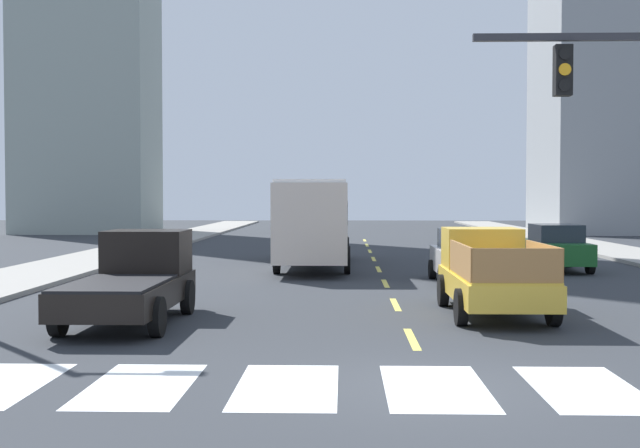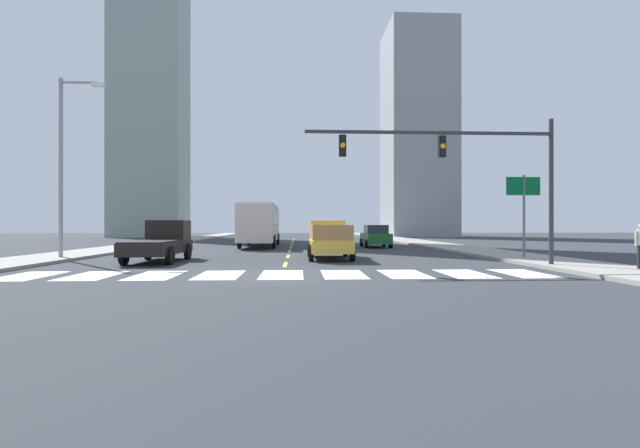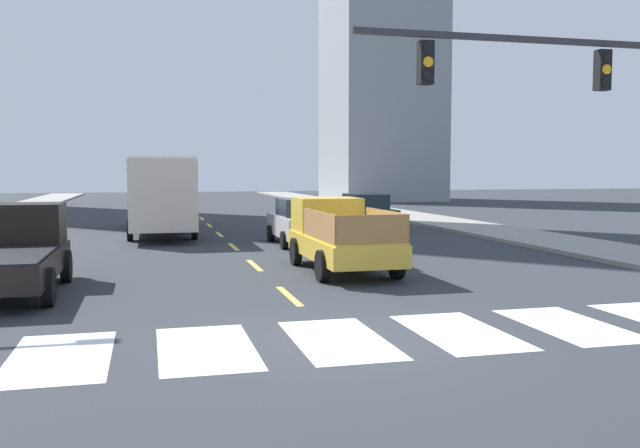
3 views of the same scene
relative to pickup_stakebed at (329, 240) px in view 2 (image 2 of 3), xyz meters
The scene contains 30 objects.
ground_plane 8.00m from the pickup_stakebed, 105.77° to the right, with size 160.00×160.00×0.00m, color #2D3035.
sidewalk_right 14.27m from the pickup_stakebed, 46.67° to the left, with size 3.55×110.00×0.15m, color gray.
sidewalk_left 17.51m from the pickup_stakebed, 143.68° to the left, with size 3.55×110.00×0.15m, color gray.
crosswalk_stripe_0 13.21m from the pickup_stakebed, 144.56° to the right, with size 1.47×2.92×0.01m, color silver.
crosswalk_stripe_1 11.54m from the pickup_stakebed, 138.36° to the right, with size 1.47×2.92×0.01m, color silver.
crosswalk_stripe_2 10.04m from the pickup_stakebed, 130.16° to the right, with size 1.47×2.92×0.01m, color silver.
crosswalk_stripe_3 8.82m from the pickup_stakebed, 119.39° to the right, with size 1.47×2.92×0.01m, color silver.
crosswalk_stripe_4 8.00m from the pickup_stakebed, 105.77° to the right, with size 1.47×2.92×0.01m, color silver.
crosswalk_stripe_5 7.70m from the pickup_stakebed, 90.10° to the right, with size 1.47×2.92×0.01m, color silver.
crosswalk_stripe_6 7.99m from the pickup_stakebed, 74.41° to the right, with size 1.47×2.92×0.01m, color silver.
crosswalk_stripe_7 8.81m from the pickup_stakebed, 60.76° to the right, with size 1.47×2.92×0.01m, color silver.
crosswalk_stripe_8 10.03m from the pickup_stakebed, 49.95° to the right, with size 1.47×2.92×0.01m, color silver.
lane_dash_0 4.33m from the pickup_stakebed, 120.65° to the right, with size 0.16×2.40×0.01m, color #DACB4F.
lane_dash_1 2.72m from the pickup_stakebed, 147.82° to the left, with size 0.16×2.40×0.01m, color #DACB4F.
lane_dash_2 6.78m from the pickup_stakebed, 108.75° to the left, with size 0.16×2.40×0.01m, color #DACB4F.
lane_dash_3 11.60m from the pickup_stakebed, 100.76° to the left, with size 0.16×2.40×0.01m, color #DACB4F.
lane_dash_4 16.53m from the pickup_stakebed, 97.52° to the left, with size 0.16×2.40×0.01m, color #DACB4F.
lane_dash_5 21.49m from the pickup_stakebed, 95.77° to the left, with size 0.16×2.40×0.01m, color #DACB4F.
lane_dash_6 26.46m from the pickup_stakebed, 94.68° to the left, with size 0.16×2.40×0.01m, color #DACB4F.
lane_dash_7 31.45m from the pickup_stakebed, 93.94° to the left, with size 0.16×2.40×0.01m, color #DACB4F.
pickup_stakebed is the anchor object (origin of this frame).
pickup_dark 8.25m from the pickup_stakebed, 169.38° to the right, with size 2.18×5.20×1.96m.
city_bus 13.28m from the pickup_stakebed, 110.34° to the left, with size 2.72×10.80×3.32m.
sedan_near_right 11.87m from the pickup_stakebed, 68.44° to the left, with size 2.02×4.40×1.72m.
sedan_far 6.51m from the pickup_stakebed, 86.59° to the left, with size 2.02×4.40×1.72m.
traffic_signal_gantry 8.45m from the pickup_stakebed, 46.76° to the right, with size 10.02×0.27×6.00m.
direction_sign_green 9.91m from the pickup_stakebed, ahead, with size 1.70×0.12×4.20m.
streetlight_left 13.80m from the pickup_stakebed, behind, with size 2.20×0.28×9.00m.
tower_tall_centre 56.81m from the pickup_stakebed, 118.69° to the left, with size 9.64×7.10×65.66m, color #929D95.
block_mid_left 47.80m from the pickup_stakebed, 69.23° to the left, with size 9.41×10.43×30.87m, color gray.
Camera 2 is at (0.57, -15.61, 1.74)m, focal length 25.19 mm.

